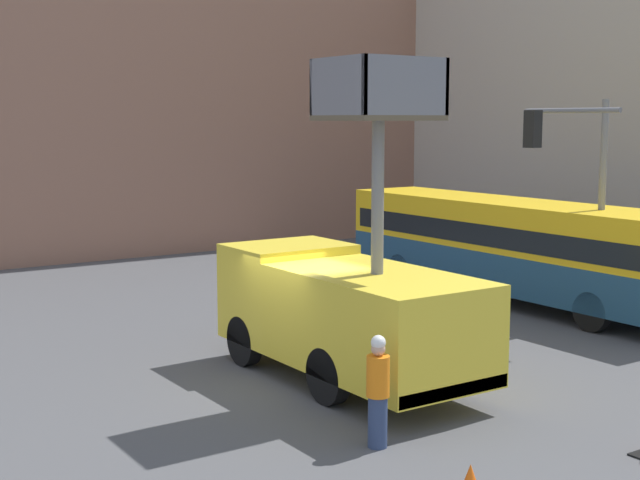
{
  "coord_description": "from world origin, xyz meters",
  "views": [
    {
      "loc": [
        -9.33,
        -15.12,
        5.31
      ],
      "look_at": [
        0.91,
        0.23,
        2.81
      ],
      "focal_mm": 50.0,
      "sensor_mm": 36.0,
      "label": 1
    }
  ],
  "objects_px": {
    "road_worker_directing": "(446,313)",
    "utility_truck": "(346,307)",
    "city_bus": "(514,243)",
    "traffic_light_pole": "(578,174)",
    "road_worker_near_truck": "(378,391)"
  },
  "relations": [
    {
      "from": "traffic_light_pole",
      "to": "road_worker_near_truck",
      "type": "xyz_separation_m",
      "value": [
        -9.51,
        -4.11,
        -2.99
      ]
    },
    {
      "from": "utility_truck",
      "to": "road_worker_near_truck",
      "type": "relative_size",
      "value": 3.45
    },
    {
      "from": "road_worker_near_truck",
      "to": "road_worker_directing",
      "type": "relative_size",
      "value": 1.03
    },
    {
      "from": "utility_truck",
      "to": "road_worker_directing",
      "type": "distance_m",
      "value": 3.41
    },
    {
      "from": "city_bus",
      "to": "road_worker_near_truck",
      "type": "distance_m",
      "value": 12.73
    },
    {
      "from": "city_bus",
      "to": "traffic_light_pole",
      "type": "distance_m",
      "value": 3.88
    },
    {
      "from": "road_worker_directing",
      "to": "city_bus",
      "type": "bearing_deg",
      "value": -49.76
    },
    {
      "from": "utility_truck",
      "to": "city_bus",
      "type": "bearing_deg",
      "value": 23.78
    },
    {
      "from": "road_worker_near_truck",
      "to": "city_bus",
      "type": "bearing_deg",
      "value": 131.25
    },
    {
      "from": "road_worker_directing",
      "to": "utility_truck",
      "type": "bearing_deg",
      "value": 110.88
    },
    {
      "from": "traffic_light_pole",
      "to": "utility_truck",
      "type": "bearing_deg",
      "value": -174.08
    },
    {
      "from": "city_bus",
      "to": "road_worker_near_truck",
      "type": "xyz_separation_m",
      "value": [
        -10.49,
        -7.17,
        -0.81
      ]
    },
    {
      "from": "traffic_light_pole",
      "to": "road_worker_directing",
      "type": "xyz_separation_m",
      "value": [
        -4.53,
        -0.17,
        -3.02
      ]
    },
    {
      "from": "city_bus",
      "to": "traffic_light_pole",
      "type": "xyz_separation_m",
      "value": [
        -0.97,
        -3.06,
        2.18
      ]
    },
    {
      "from": "city_bus",
      "to": "road_worker_directing",
      "type": "bearing_deg",
      "value": 119.57
    }
  ]
}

